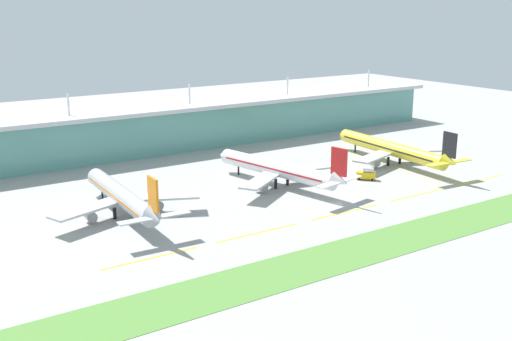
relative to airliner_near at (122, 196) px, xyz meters
name	(u,v)px	position (x,y,z in m)	size (l,w,h in m)	color
ground_plane	(337,204)	(63.99, -28.57, -6.45)	(600.00, 600.00, 0.00)	#9E9E99
terminal_building	(185,124)	(63.99, 80.96, 4.06)	(288.00, 34.00, 29.60)	#5B9E93
airliner_near	(122,196)	(0.00, 0.00, 0.00)	(48.75, 62.28, 18.90)	#ADB2BC
airliner_middle	(279,169)	(60.57, -0.08, 0.00)	(47.91, 64.03, 18.90)	white
airliner_far	(392,149)	(119.48, 0.63, 0.01)	(48.69, 71.12, 18.90)	yellow
taxiway_stripe_west	(151,258)	(-7.01, -36.31, -6.43)	(28.00, 0.70, 0.04)	yellow
taxiway_stripe_mid_west	(258,233)	(26.99, -36.31, -6.43)	(28.00, 0.70, 0.04)	yellow
taxiway_stripe_centre	(345,212)	(60.99, -36.31, -6.43)	(28.00, 0.70, 0.04)	yellow
taxiway_stripe_mid_east	(418,195)	(94.99, -36.31, -6.43)	(28.00, 0.70, 0.04)	yellow
taxiway_stripe_east	(480,180)	(128.99, -36.31, -6.43)	(28.00, 0.70, 0.04)	yellow
grass_verge	(414,235)	(63.99, -62.80, -6.40)	(300.00, 18.00, 0.10)	#518438
fuel_truck	(366,174)	(93.54, -11.59, -4.18)	(6.85, 7.01, 4.95)	gold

